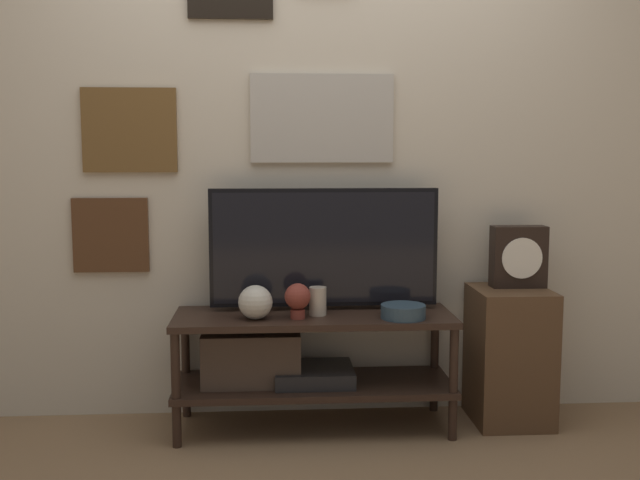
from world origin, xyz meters
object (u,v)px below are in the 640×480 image
Objects in this scene: mantel_clock at (518,257)px; vase_round_glass at (255,302)px; candle_jar at (318,301)px; decorative_bust at (298,298)px; television at (324,248)px; vase_wide_bowl at (403,311)px.

vase_round_glass is at bearing -172.59° from mantel_clock.
candle_jar is 0.81× the size of decorative_bust.
candle_jar is at bearing 13.03° from vase_round_glass.
decorative_bust is (-0.13, -0.18, -0.20)m from television.
vase_round_glass is (-0.32, -0.18, -0.22)m from television.
mantel_clock is at bearing 7.41° from vase_round_glass.
vase_wide_bowl is 1.56× the size of candle_jar.
television reaches higher than vase_round_glass.
vase_round_glass is at bearing -150.58° from television.
television is 0.42m from vase_round_glass.
vase_round_glass is 0.96× the size of decorative_bust.
candle_jar is 0.12m from decorative_bust.
candle_jar is at bearing -107.85° from television.
mantel_clock is (1.24, 0.16, 0.17)m from vase_round_glass.
television is 8.24× the size of candle_jar.
mantel_clock is (0.92, -0.02, -0.05)m from television.
mantel_clock reaches higher than vase_round_glass.
decorative_bust is 1.07m from mantel_clock.
decorative_bust reaches higher than vase_round_glass.
television is 6.97× the size of vase_round_glass.
decorative_bust is (0.19, 0.00, 0.02)m from vase_round_glass.
decorative_bust reaches higher than vase_wide_bowl.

